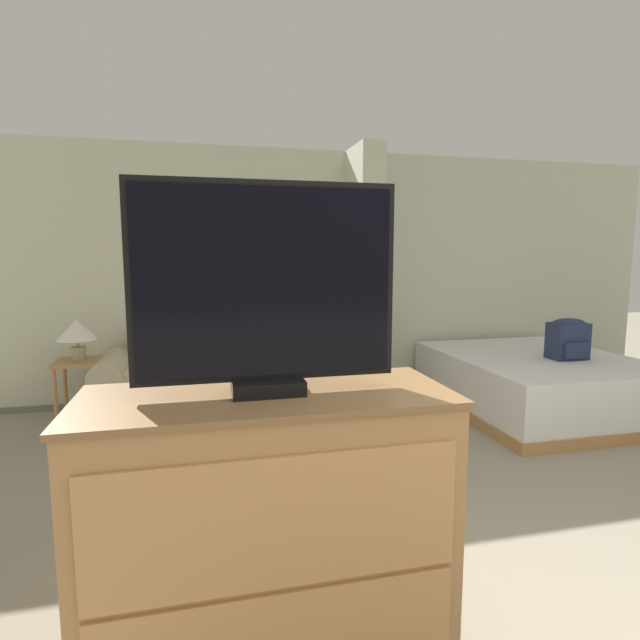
{
  "coord_description": "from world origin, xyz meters",
  "views": [
    {
      "loc": [
        -1.4,
        -0.82,
        1.52
      ],
      "look_at": [
        -0.57,
        2.64,
        1.05
      ],
      "focal_mm": 28.0,
      "sensor_mm": 36.0,
      "label": 1
    }
  ],
  "objects_px": {
    "couch": "(221,380)",
    "coffee_table": "(227,411)",
    "backpack": "(568,338)",
    "tv": "(266,289)",
    "table_lamp": "(77,331)",
    "bed": "(534,381)",
    "tv_dresser": "(270,539)"
  },
  "relations": [
    {
      "from": "table_lamp",
      "to": "tv",
      "type": "relative_size",
      "value": 0.42
    },
    {
      "from": "tv_dresser",
      "to": "bed",
      "type": "height_order",
      "value": "tv_dresser"
    },
    {
      "from": "couch",
      "to": "tv",
      "type": "height_order",
      "value": "tv"
    },
    {
      "from": "couch",
      "to": "backpack",
      "type": "xyz_separation_m",
      "value": [
        3.18,
        -0.85,
        0.43
      ]
    },
    {
      "from": "tv",
      "to": "bed",
      "type": "height_order",
      "value": "tv"
    },
    {
      "from": "coffee_table",
      "to": "tv",
      "type": "bearing_deg",
      "value": -88.79
    },
    {
      "from": "bed",
      "to": "backpack",
      "type": "height_order",
      "value": "backpack"
    },
    {
      "from": "table_lamp",
      "to": "tv",
      "type": "xyz_separation_m",
      "value": [
        1.29,
        -3.11,
        0.56
      ]
    },
    {
      "from": "coffee_table",
      "to": "table_lamp",
      "type": "bearing_deg",
      "value": 140.89
    },
    {
      "from": "bed",
      "to": "backpack",
      "type": "relative_size",
      "value": 5.25
    },
    {
      "from": "coffee_table",
      "to": "bed",
      "type": "distance_m",
      "value": 3.04
    },
    {
      "from": "table_lamp",
      "to": "backpack",
      "type": "xyz_separation_m",
      "value": [
        4.42,
        -0.79,
        -0.1
      ]
    },
    {
      "from": "table_lamp",
      "to": "coffee_table",
      "type": "bearing_deg",
      "value": -39.11
    },
    {
      "from": "couch",
      "to": "table_lamp",
      "type": "distance_m",
      "value": 1.35
    },
    {
      "from": "backpack",
      "to": "tv",
      "type": "bearing_deg",
      "value": -143.54
    },
    {
      "from": "coffee_table",
      "to": "table_lamp",
      "type": "distance_m",
      "value": 1.68
    },
    {
      "from": "tv_dresser",
      "to": "backpack",
      "type": "bearing_deg",
      "value": 36.47
    },
    {
      "from": "couch",
      "to": "coffee_table",
      "type": "height_order",
      "value": "couch"
    },
    {
      "from": "tv_dresser",
      "to": "tv",
      "type": "distance_m",
      "value": 0.88
    },
    {
      "from": "table_lamp",
      "to": "bed",
      "type": "distance_m",
      "value": 4.33
    },
    {
      "from": "tv_dresser",
      "to": "bed",
      "type": "relative_size",
      "value": 0.62
    },
    {
      "from": "table_lamp",
      "to": "backpack",
      "type": "relative_size",
      "value": 0.95
    },
    {
      "from": "coffee_table",
      "to": "backpack",
      "type": "bearing_deg",
      "value": 3.92
    },
    {
      "from": "tv",
      "to": "tv_dresser",
      "type": "bearing_deg",
      "value": -90.0
    },
    {
      "from": "tv_dresser",
      "to": "bed",
      "type": "distance_m",
      "value": 3.91
    },
    {
      "from": "coffee_table",
      "to": "couch",
      "type": "bearing_deg",
      "value": 90.23
    },
    {
      "from": "tv_dresser",
      "to": "tv",
      "type": "relative_size",
      "value": 1.44
    },
    {
      "from": "coffee_table",
      "to": "backpack",
      "type": "height_order",
      "value": "backpack"
    },
    {
      "from": "tv",
      "to": "backpack",
      "type": "bearing_deg",
      "value": 36.46
    },
    {
      "from": "table_lamp",
      "to": "bed",
      "type": "bearing_deg",
      "value": -7.56
    },
    {
      "from": "tv_dresser",
      "to": "backpack",
      "type": "xyz_separation_m",
      "value": [
        3.13,
        2.31,
        0.21
      ]
    },
    {
      "from": "coffee_table",
      "to": "backpack",
      "type": "relative_size",
      "value": 1.62
    }
  ]
}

